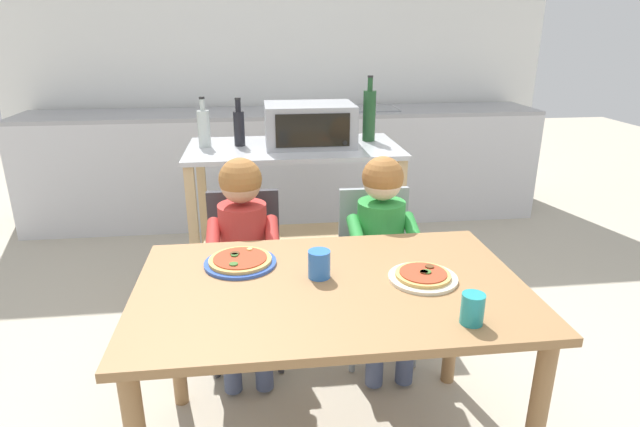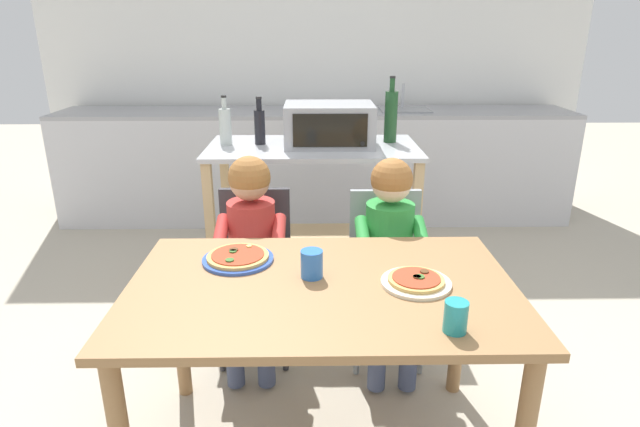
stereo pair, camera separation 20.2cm
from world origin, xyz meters
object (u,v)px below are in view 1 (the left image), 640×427
dining_chair_right (376,260)px  pizza_plate_cream (423,276)px  kitchen_island_cart (295,196)px  child_in_green_shirt (383,238)px  bottle_squat_spirits (204,128)px  bottle_clear_vinegar (369,114)px  child_in_red_shirt (243,241)px  dining_table (330,309)px  dining_chair_left (245,264)px  toaster_oven (309,125)px  drinking_cup_teal (472,309)px  bottle_tall_green_wine (239,126)px  pizza_plate_blue_rimmed (240,261)px  drinking_cup_blue (319,264)px

dining_chair_right → pizza_plate_cream: size_ratio=3.37×
kitchen_island_cart → child_in_green_shirt: bearing=-65.7°
bottle_squat_spirits → bottle_clear_vinegar: bearing=3.8°
bottle_clear_vinegar → dining_chair_right: bearing=-98.1°
pizza_plate_cream → child_in_red_shirt: bearing=136.5°
dining_chair_right → child_in_green_shirt: 0.21m
bottle_squat_spirits → dining_table: bearing=-69.1°
bottle_clear_vinegar → kitchen_island_cart: bearing=-167.8°
bottle_squat_spirits → dining_table: bottle_squat_spirits is taller
dining_table → dining_chair_left: size_ratio=1.64×
toaster_oven → child_in_green_shirt: size_ratio=0.50×
bottle_squat_spirits → bottle_clear_vinegar: 0.95m
drinking_cup_teal → bottle_squat_spirits: bearing=118.5°
bottle_clear_vinegar → pizza_plate_cream: bearing=-94.2°
dining_chair_left → child_in_green_shirt: 0.68m
kitchen_island_cart → dining_table: (0.02, -1.33, 0.01)m
bottle_tall_green_wine → kitchen_island_cart: bearing=-9.4°
dining_table → drinking_cup_teal: bearing=-38.2°
bottle_squat_spirits → child_in_red_shirt: bearing=-74.7°
dining_chair_right → pizza_plate_blue_rimmed: size_ratio=3.04×
kitchen_island_cart → drinking_cup_blue: size_ratio=12.06×
bottle_tall_green_wine → dining_chair_left: bottle_tall_green_wine is taller
bottle_tall_green_wine → pizza_plate_blue_rimmed: bearing=-89.2°
dining_table → child_in_green_shirt: (0.32, 0.56, 0.02)m
bottle_clear_vinegar → pizza_plate_blue_rimmed: bearing=-121.0°
child_in_red_shirt → pizza_plate_blue_rimmed: size_ratio=3.74×
kitchen_island_cart → pizza_plate_cream: size_ratio=4.98×
dining_chair_left → toaster_oven: bearing=58.9°
bottle_squat_spirits → bottle_tall_green_wine: (0.19, 0.02, -0.00)m
toaster_oven → dining_table: (-0.07, -1.35, -0.41)m
toaster_oven → dining_chair_right: 0.90m
dining_chair_right → pizza_plate_cream: (0.00, -0.69, 0.26)m
dining_chair_left → pizza_plate_blue_rimmed: size_ratio=3.04×
dining_chair_left → bottle_tall_green_wine: bearing=91.4°
bottle_clear_vinegar → drinking_cup_blue: bottle_clear_vinegar is taller
child_in_green_shirt → drinking_cup_blue: 0.63m
pizza_plate_blue_rimmed → bottle_squat_spirits: bearing=100.2°
bottle_squat_spirits → drinking_cup_blue: (0.49, -1.31, -0.25)m
bottle_squat_spirits → dining_chair_left: (0.21, -0.65, -0.55)m
child_in_green_shirt → drinking_cup_teal: child_in_green_shirt is taller
dining_chair_right → pizza_plate_cream: bearing=-90.0°
toaster_oven → child_in_green_shirt: bearing=-72.0°
pizza_plate_blue_rimmed → dining_table: bearing=-32.0°
drinking_cup_teal → bottle_clear_vinegar: bearing=88.4°
dining_table → drinking_cup_teal: 0.51m
bottle_squat_spirits → kitchen_island_cart: bearing=-4.0°
bottle_squat_spirits → drinking_cup_teal: (0.90, -1.66, -0.26)m
kitchen_island_cart → child_in_green_shirt: (0.35, -0.77, 0.03)m
bottle_squat_spirits → drinking_cup_teal: bearing=-61.5°
toaster_oven → bottle_tall_green_wine: bearing=175.2°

